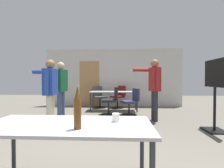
{
  "coord_description": "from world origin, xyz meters",
  "views": [
    {
      "loc": [
        0.35,
        -1.5,
        1.2
      ],
      "look_at": [
        0.13,
        2.82,
        1.1
      ],
      "focal_mm": 28.0,
      "sensor_mm": 36.0,
      "label": 1
    }
  ],
  "objects": [
    {
      "name": "conference_table_near",
      "position": [
        -0.2,
        0.28,
        0.68
      ],
      "size": [
        1.74,
        0.83,
        0.75
      ],
      "color": "#A8A8AD",
      "rests_on": "ground_plane"
    },
    {
      "name": "back_wall",
      "position": [
        -0.03,
        6.48,
        1.3
      ],
      "size": [
        6.18,
        0.12,
        2.61
      ],
      "color": "beige",
      "rests_on": "ground_plane"
    },
    {
      "name": "office_chair_mid_tucked",
      "position": [
        -0.0,
        4.46,
        0.45
      ],
      "size": [
        0.59,
        0.54,
        0.95
      ],
      "rotation": [
        0.0,
        0.0,
        1.75
      ],
      "color": "black",
      "rests_on": "ground_plane"
    },
    {
      "name": "drink_cup",
      "position": [
        0.3,
        0.39,
        0.79
      ],
      "size": [
        0.08,
        0.08,
        0.09
      ],
      "color": "silver",
      "rests_on": "conference_table_near"
    },
    {
      "name": "office_chair_far_left",
      "position": [
        0.25,
        5.98,
        0.45
      ],
      "size": [
        0.69,
        0.68,
        0.95
      ],
      "rotation": [
        0.0,
        0.0,
        2.32
      ],
      "color": "black",
      "rests_on": "ground_plane"
    },
    {
      "name": "person_left_plaid",
      "position": [
        1.32,
        3.65,
        1.1
      ],
      "size": [
        0.87,
        0.62,
        1.8
      ],
      "rotation": [
        0.0,
        0.0,
        1.73
      ],
      "color": "#28282D",
      "rests_on": "ground_plane"
    },
    {
      "name": "office_chair_near_pushed",
      "position": [
        -0.6,
        6.01,
        0.42
      ],
      "size": [
        0.66,
        0.68,
        0.91
      ],
      "rotation": [
        0.0,
        0.0,
        3.74
      ],
      "color": "black",
      "rests_on": "ground_plane"
    },
    {
      "name": "conference_table_far",
      "position": [
        0.07,
        5.3,
        0.68
      ],
      "size": [
        1.86,
        0.7,
        0.75
      ],
      "color": "#A8A8AD",
      "rests_on": "ground_plane"
    },
    {
      "name": "person_right_polo",
      "position": [
        -1.42,
        2.76,
        1.03
      ],
      "size": [
        0.81,
        0.67,
        1.71
      ],
      "rotation": [
        0.0,
        0.0,
        1.63
      ],
      "color": "beige",
      "rests_on": "ground_plane"
    },
    {
      "name": "beer_bottle",
      "position": [
        -0.05,
        0.09,
        0.94
      ],
      "size": [
        0.07,
        0.07,
        0.4
      ],
      "color": "#563314",
      "rests_on": "conference_table_near"
    },
    {
      "name": "tv_screen",
      "position": [
        2.54,
        2.68,
        1.02
      ],
      "size": [
        0.44,
        0.91,
        1.68
      ],
      "rotation": [
        0.0,
        0.0,
        -1.57
      ],
      "color": "black",
      "rests_on": "ground_plane"
    },
    {
      "name": "office_chair_far_right",
      "position": [
        0.7,
        4.53,
        0.42
      ],
      "size": [
        0.65,
        0.61,
        0.9
      ],
      "rotation": [
        0.0,
        0.0,
        1.97
      ],
      "color": "black",
      "rests_on": "ground_plane"
    },
    {
      "name": "person_near_casual",
      "position": [
        -1.52,
        3.78,
        1.06
      ],
      "size": [
        0.77,
        0.74,
        1.75
      ],
      "rotation": [
        0.0,
        0.0,
        1.39
      ],
      "color": "#3D4C75",
      "rests_on": "ground_plane"
    }
  ]
}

